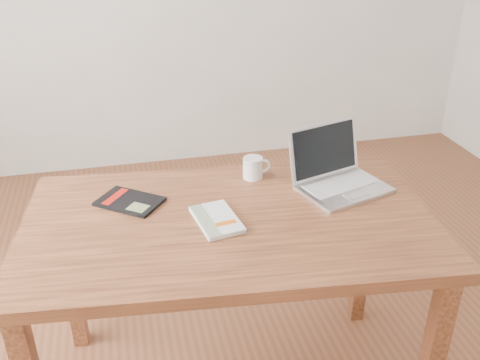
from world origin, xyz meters
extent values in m
cube|color=brown|center=(-0.19, -0.07, 0.73)|extent=(1.37, 0.87, 0.04)
cube|color=brown|center=(-0.74, 0.30, 0.35)|extent=(0.06, 0.06, 0.71)
cube|color=brown|center=(0.44, 0.18, 0.35)|extent=(0.06, 0.06, 0.71)
cube|color=silver|center=(-0.23, -0.08, 0.76)|extent=(0.15, 0.21, 0.01)
cube|color=white|center=(-0.23, -0.08, 0.76)|extent=(0.15, 0.21, 0.02)
cube|color=gray|center=(-0.27, -0.09, 0.77)|extent=(0.07, 0.20, 0.00)
cube|color=#DC610F|center=(-0.21, -0.12, 0.77)|extent=(0.07, 0.03, 0.00)
cube|color=black|center=(-0.49, 0.10, 0.76)|extent=(0.24, 0.23, 0.01)
cube|color=#AD140C|center=(-0.53, 0.14, 0.76)|extent=(0.09, 0.11, 0.00)
cube|color=#82915C|center=(-0.46, 0.04, 0.76)|extent=(0.08, 0.08, 0.00)
cube|color=silver|center=(0.24, 0.01, 0.76)|extent=(0.34, 0.28, 0.01)
cube|color=#BDBDC0|center=(0.23, 0.04, 0.76)|extent=(0.27, 0.17, 0.00)
cube|color=#BCBCC1|center=(0.26, -0.05, 0.76)|extent=(0.10, 0.07, 0.00)
cube|color=silver|center=(0.21, 0.13, 0.86)|extent=(0.29, 0.13, 0.19)
cube|color=black|center=(0.21, 0.13, 0.86)|extent=(0.26, 0.12, 0.17)
cylinder|color=white|center=(-0.04, 0.18, 0.79)|extent=(0.07, 0.07, 0.08)
cylinder|color=black|center=(-0.04, 0.18, 0.82)|extent=(0.06, 0.06, 0.01)
torus|color=white|center=(0.00, 0.19, 0.79)|extent=(0.05, 0.02, 0.05)
camera|label=1|loc=(-0.49, -1.48, 1.64)|focal=40.00mm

